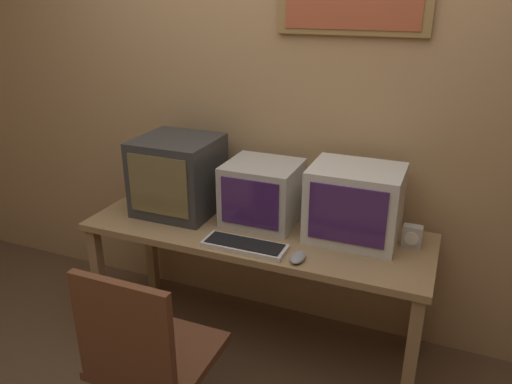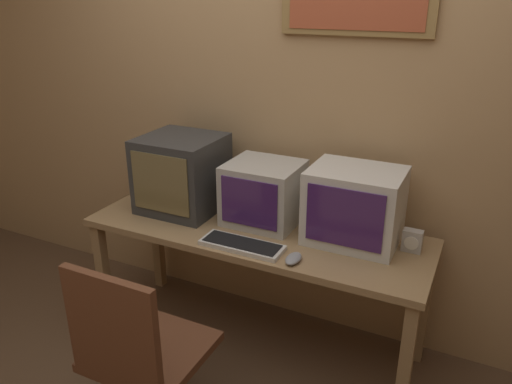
{
  "view_description": "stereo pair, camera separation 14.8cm",
  "coord_description": "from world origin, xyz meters",
  "px_view_note": "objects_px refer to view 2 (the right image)",
  "views": [
    {
      "loc": [
        0.88,
        -1.27,
        1.87
      ],
      "look_at": [
        0.0,
        0.88,
        0.93
      ],
      "focal_mm": 35.0,
      "sensor_mm": 36.0,
      "label": 1
    },
    {
      "loc": [
        1.02,
        -1.2,
        1.87
      ],
      "look_at": [
        0.0,
        0.88,
        0.93
      ],
      "focal_mm": 35.0,
      "sensor_mm": 36.0,
      "label": 2
    }
  ],
  "objects_px": {
    "keyboard_main": "(242,245)",
    "desk_clock": "(412,241)",
    "monitor_left": "(182,173)",
    "mouse_near_keyboard": "(293,259)",
    "office_chair": "(143,368)",
    "monitor_center": "(264,193)",
    "monitor_right": "(354,206)"
  },
  "relations": [
    {
      "from": "keyboard_main",
      "to": "desk_clock",
      "type": "distance_m",
      "value": 0.81
    },
    {
      "from": "monitor_left",
      "to": "mouse_near_keyboard",
      "type": "xyz_separation_m",
      "value": [
        0.79,
        -0.29,
        -0.19
      ]
    },
    {
      "from": "mouse_near_keyboard",
      "to": "desk_clock",
      "type": "distance_m",
      "value": 0.58
    },
    {
      "from": "mouse_near_keyboard",
      "to": "monitor_left",
      "type": "bearing_deg",
      "value": 159.74
    },
    {
      "from": "mouse_near_keyboard",
      "to": "desk_clock",
      "type": "relative_size",
      "value": 1.09
    },
    {
      "from": "monitor_left",
      "to": "keyboard_main",
      "type": "distance_m",
      "value": 0.61
    },
    {
      "from": "mouse_near_keyboard",
      "to": "office_chair",
      "type": "xyz_separation_m",
      "value": [
        -0.44,
        -0.58,
        -0.34
      ]
    },
    {
      "from": "mouse_near_keyboard",
      "to": "monitor_center",
      "type": "bearing_deg",
      "value": 132.7
    },
    {
      "from": "keyboard_main",
      "to": "desk_clock",
      "type": "bearing_deg",
      "value": 23.44
    },
    {
      "from": "keyboard_main",
      "to": "office_chair",
      "type": "height_order",
      "value": "office_chair"
    },
    {
      "from": "desk_clock",
      "to": "office_chair",
      "type": "height_order",
      "value": "office_chair"
    },
    {
      "from": "monitor_center",
      "to": "office_chair",
      "type": "distance_m",
      "value": 1.04
    },
    {
      "from": "monitor_center",
      "to": "desk_clock",
      "type": "relative_size",
      "value": 3.46
    },
    {
      "from": "monitor_right",
      "to": "office_chair",
      "type": "height_order",
      "value": "monitor_right"
    },
    {
      "from": "monitor_center",
      "to": "desk_clock",
      "type": "distance_m",
      "value": 0.78
    },
    {
      "from": "office_chair",
      "to": "monitor_left",
      "type": "bearing_deg",
      "value": 111.99
    },
    {
      "from": "monitor_right",
      "to": "keyboard_main",
      "type": "distance_m",
      "value": 0.58
    },
    {
      "from": "monitor_center",
      "to": "mouse_near_keyboard",
      "type": "relative_size",
      "value": 3.17
    },
    {
      "from": "monitor_left",
      "to": "monitor_right",
      "type": "distance_m",
      "value": 0.97
    },
    {
      "from": "monitor_right",
      "to": "keyboard_main",
      "type": "relative_size",
      "value": 1.07
    },
    {
      "from": "monitor_center",
      "to": "keyboard_main",
      "type": "bearing_deg",
      "value": -83.69
    },
    {
      "from": "keyboard_main",
      "to": "office_chair",
      "type": "distance_m",
      "value": 0.7
    },
    {
      "from": "monitor_left",
      "to": "office_chair",
      "type": "bearing_deg",
      "value": -68.01
    },
    {
      "from": "monitor_center",
      "to": "desk_clock",
      "type": "height_order",
      "value": "monitor_center"
    },
    {
      "from": "monitor_right",
      "to": "desk_clock",
      "type": "height_order",
      "value": "monitor_right"
    },
    {
      "from": "monitor_right",
      "to": "keyboard_main",
      "type": "height_order",
      "value": "monitor_right"
    },
    {
      "from": "monitor_center",
      "to": "mouse_near_keyboard",
      "type": "xyz_separation_m",
      "value": [
        0.31,
        -0.34,
        -0.15
      ]
    },
    {
      "from": "mouse_near_keyboard",
      "to": "keyboard_main",
      "type": "bearing_deg",
      "value": 176.07
    },
    {
      "from": "monitor_left",
      "to": "mouse_near_keyboard",
      "type": "bearing_deg",
      "value": -20.26
    },
    {
      "from": "keyboard_main",
      "to": "mouse_near_keyboard",
      "type": "relative_size",
      "value": 3.47
    },
    {
      "from": "monitor_center",
      "to": "keyboard_main",
      "type": "xyz_separation_m",
      "value": [
        0.03,
        -0.32,
        -0.15
      ]
    },
    {
      "from": "monitor_left",
      "to": "keyboard_main",
      "type": "bearing_deg",
      "value": -27.89
    }
  ]
}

